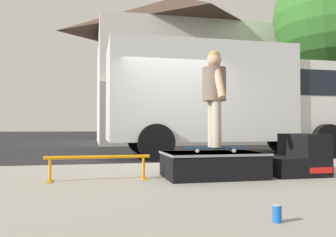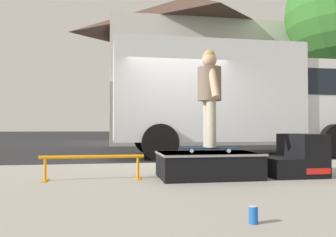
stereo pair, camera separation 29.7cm
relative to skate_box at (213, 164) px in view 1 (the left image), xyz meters
name	(u,v)px [view 1 (the left image)]	position (x,y,z in m)	size (l,w,h in m)	color
ground_plane	(186,165)	(0.32, 2.62, -0.31)	(140.00, 140.00, 0.00)	black
sidewalk_slab	(247,185)	(0.32, -0.38, -0.25)	(50.00, 5.00, 0.12)	gray
skate_box	(213,164)	(0.00, 0.00, 0.00)	(1.35, 0.87, 0.35)	black
kicker_ramp	(296,158)	(1.28, 0.00, 0.06)	(0.78, 0.80, 0.59)	black
grind_rail	(98,162)	(-1.55, 0.07, 0.05)	(1.35, 0.28, 0.32)	orange
skateboard	(214,148)	(0.03, 0.01, 0.22)	(0.80, 0.35, 0.07)	navy
skater_kid	(214,90)	(0.03, 0.01, 1.02)	(0.33, 0.69, 1.35)	#B7AD99
soda_can	(277,214)	(-0.32, -2.24, -0.12)	(0.07, 0.07, 0.13)	#1959B2
box_truck	(229,97)	(2.24, 4.82, 1.39)	(6.91, 2.63, 3.05)	silver
house_behind	(178,68)	(3.17, 14.53, 3.93)	(9.54, 8.22, 8.40)	silver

